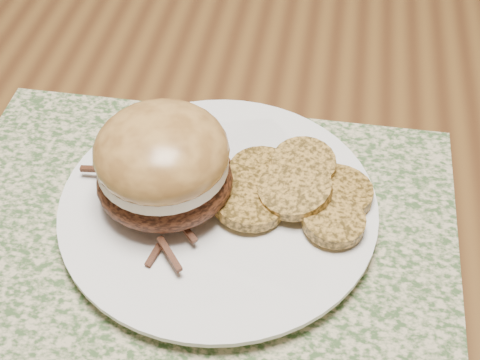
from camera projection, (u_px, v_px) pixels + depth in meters
The scene contains 6 objects.
ground at pixel (109, 357), 1.32m from camera, with size 3.50×3.50×0.00m, color #502C1B.
dining_table at pixel (32, 93), 0.84m from camera, with size 1.50×0.90×0.75m.
placemat at pixel (194, 235), 0.58m from camera, with size 0.45×0.33×0.00m, color #3B582D.
dinner_plate at pixel (219, 208), 0.58m from camera, with size 0.26×0.26×0.02m, color white.
pork_sandwich at pixel (163, 164), 0.55m from camera, with size 0.13×0.13×0.09m.
roasted_potatoes at pixel (296, 189), 0.58m from camera, with size 0.15×0.13×0.04m.
Camera 1 is at (0.36, -0.61, 1.20)m, focal length 50.00 mm.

